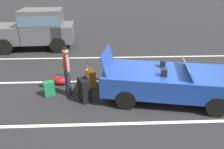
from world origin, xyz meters
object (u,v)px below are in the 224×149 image
at_px(duffel_bag, 59,81).
at_px(traveler_person, 67,69).
at_px(suitcase_medium_bright, 91,78).
at_px(convertible_car, 175,82).
at_px(suitcase_small_carryon, 49,89).
at_px(suitcase_large_black, 84,90).
at_px(parked_pickup_truck_near, 34,28).

xyz_separation_m(duffel_bag, traveler_person, (0.46, -0.77, 0.77)).
bearing_deg(suitcase_medium_bright, convertible_car, -45.22).
bearing_deg(suitcase_small_carryon, traveler_person, 66.84).
bearing_deg(convertible_car, suitcase_large_black, -168.96).
bearing_deg(suitcase_medium_bright, duffel_bag, 144.87).
distance_m(suitcase_medium_bright, traveler_person, 1.10).
bearing_deg(suitcase_medium_bright, suitcase_small_carryon, 179.16).
bearing_deg(suitcase_small_carryon, parked_pickup_truck_near, 171.62).
relative_size(suitcase_medium_bright, parked_pickup_truck_near, 0.17).
height_order(suitcase_medium_bright, suitcase_small_carryon, suitcase_medium_bright).
relative_size(convertible_car, suitcase_medium_bright, 4.94).
distance_m(suitcase_medium_bright, suitcase_small_carryon, 1.47).
height_order(suitcase_medium_bright, traveler_person, traveler_person).
xyz_separation_m(suitcase_large_black, duffel_bag, (-1.03, 1.19, -0.21)).
bearing_deg(suitcase_large_black, parked_pickup_truck_near, 93.05).
distance_m(suitcase_large_black, duffel_bag, 1.59).
height_order(suitcase_medium_bright, parked_pickup_truck_near, parked_pickup_truck_near).
distance_m(traveler_person, parked_pickup_truck_near, 5.98).
distance_m(convertible_car, traveler_person, 3.47).
bearing_deg(duffel_bag, suitcase_large_black, -49.19).
xyz_separation_m(convertible_car, suitcase_large_black, (-2.85, 0.01, -0.22)).
bearing_deg(parked_pickup_truck_near, convertible_car, -48.35).
distance_m(suitcase_large_black, suitcase_small_carryon, 1.26).
bearing_deg(traveler_person, suitcase_large_black, -57.48).
bearing_deg(convertible_car, traveler_person, -176.02).
relative_size(suitcase_medium_bright, suitcase_small_carryon, 1.78).
bearing_deg(suitcase_medium_bright, traveler_person, -167.11).
bearing_deg(traveler_person, suitcase_small_carryon, 163.62).
relative_size(suitcase_large_black, suitcase_small_carryon, 1.48).
height_order(convertible_car, suitcase_large_black, convertible_car).
bearing_deg(parked_pickup_truck_near, suitcase_large_black, -65.93).
bearing_deg(traveler_person, duffel_bag, 100.41).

